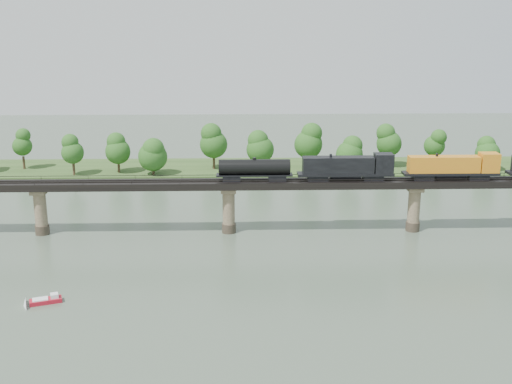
{
  "coord_description": "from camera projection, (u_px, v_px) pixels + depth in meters",
  "views": [
    {
      "loc": [
        2.16,
        -101.41,
        45.5
      ],
      "look_at": [
        5.86,
        30.0,
        9.0
      ],
      "focal_mm": 45.0,
      "sensor_mm": 36.0,
      "label": 1
    }
  ],
  "objects": [
    {
      "name": "motorboat",
      "position": [
        46.0,
        300.0,
        104.62
      ],
      "size": [
        5.39,
        3.37,
        1.42
      ],
      "rotation": [
        0.0,
        0.0,
        0.33
      ],
      "color": "#AA1323",
      "rests_on": "ground"
    },
    {
      "name": "bridge_superstructure",
      "position": [
        228.0,
        180.0,
        135.53
      ],
      "size": [
        220.0,
        4.9,
        0.75
      ],
      "color": "black",
      "rests_on": "bridge"
    },
    {
      "name": "far_treeline",
      "position": [
        202.0,
        146.0,
        184.76
      ],
      "size": [
        289.06,
        17.54,
        13.6
      ],
      "color": "#382619",
      "rests_on": "far_bank"
    },
    {
      "name": "bridge",
      "position": [
        229.0,
        208.0,
        137.22
      ],
      "size": [
        236.0,
        30.0,
        11.5
      ],
      "color": "#473A2D",
      "rests_on": "ground"
    },
    {
      "name": "far_bank",
      "position": [
        231.0,
        169.0,
        191.44
      ],
      "size": [
        300.0,
        24.0,
        1.6
      ],
      "primitive_type": "cube",
      "color": "#2D4A1D",
      "rests_on": "ground"
    },
    {
      "name": "freight_train",
      "position": [
        417.0,
        167.0,
        135.96
      ],
      "size": [
        82.59,
        3.22,
        5.68
      ],
      "color": "black",
      "rests_on": "bridge"
    },
    {
      "name": "ground",
      "position": [
        227.0,
        290.0,
        109.79
      ],
      "size": [
        400.0,
        400.0,
        0.0
      ],
      "primitive_type": "plane",
      "color": "#3D4C3C",
      "rests_on": "ground"
    }
  ]
}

